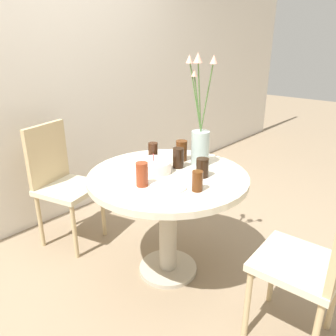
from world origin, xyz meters
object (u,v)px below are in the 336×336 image
at_px(chair_right_flank, 316,257).
at_px(flower_vase, 200,138).
at_px(chair_left_flank, 60,177).
at_px(drink_glass_4, 181,151).
at_px(side_plate, 168,187).
at_px(drink_glass_2, 153,153).
at_px(drink_glass_3, 197,181).
at_px(drink_glass_1, 178,158).
at_px(drink_glass_5, 142,174).
at_px(drink_glass_0, 202,168).
at_px(birthday_cake, 154,166).

relative_size(chair_right_flank, flower_vase, 1.31).
relative_size(chair_left_flank, drink_glass_4, 6.72).
distance_m(side_plate, drink_glass_2, 0.43).
bearing_deg(drink_glass_3, drink_glass_1, 56.36).
height_order(drink_glass_1, drink_glass_5, drink_glass_5).
xyz_separation_m(drink_glass_0, drink_glass_2, (-0.01, 0.40, 0.01)).
xyz_separation_m(drink_glass_3, drink_glass_5, (-0.16, 0.28, 0.01)).
xyz_separation_m(flower_vase, drink_glass_4, (-0.01, 0.15, -0.12)).
relative_size(drink_glass_0, drink_glass_3, 1.01).
height_order(drink_glass_2, drink_glass_5, drink_glass_5).
relative_size(drink_glass_1, drink_glass_2, 0.97).
bearing_deg(chair_right_flank, chair_left_flank, -83.73).
xyz_separation_m(flower_vase, drink_glass_3, (-0.34, -0.24, -0.13)).
relative_size(birthday_cake, flower_vase, 0.32).
bearing_deg(drink_glass_1, chair_right_flank, -95.29).
height_order(chair_right_flank, drink_glass_5, chair_right_flank).
distance_m(birthday_cake, drink_glass_5, 0.23).
xyz_separation_m(drink_glass_2, drink_glass_4, (0.16, -0.12, 0.00)).
xyz_separation_m(side_plate, drink_glass_1, (0.28, 0.16, 0.06)).
bearing_deg(chair_left_flank, drink_glass_5, -104.47).
relative_size(birthday_cake, drink_glass_3, 1.97).
distance_m(drink_glass_2, drink_glass_3, 0.53).
distance_m(chair_left_flank, drink_glass_0, 1.15).
bearing_deg(drink_glass_5, side_plate, -57.59).
height_order(flower_vase, side_plate, flower_vase).
relative_size(drink_glass_0, drink_glass_5, 0.84).
bearing_deg(drink_glass_3, birthday_cake, 82.97).
bearing_deg(drink_glass_3, chair_left_flank, 98.12).
bearing_deg(chair_left_flank, drink_glass_4, -73.13).
bearing_deg(drink_glass_2, drink_glass_5, -145.12).
bearing_deg(chair_left_flank, drink_glass_0, -87.19).
distance_m(birthday_cake, drink_glass_3, 0.38).
distance_m(flower_vase, drink_glass_2, 0.34).
distance_m(side_plate, drink_glass_4, 0.47).
bearing_deg(side_plate, chair_right_flank, -76.29).
bearing_deg(birthday_cake, drink_glass_4, 0.53).
bearing_deg(side_plate, flower_vase, 12.22).
relative_size(side_plate, drink_glass_0, 1.79).
height_order(flower_vase, drink_glass_5, flower_vase).
bearing_deg(drink_glass_1, side_plate, -149.91).
bearing_deg(drink_glass_4, birthday_cake, -179.47).
xyz_separation_m(chair_right_flank, drink_glass_3, (-0.12, 0.64, 0.25)).
relative_size(chair_left_flank, drink_glass_3, 8.12).
bearing_deg(drink_glass_2, drink_glass_4, -37.30).
bearing_deg(chair_right_flank, drink_glass_4, -104.32).
height_order(birthday_cake, drink_glass_3, birthday_cake).
xyz_separation_m(birthday_cake, drink_glass_0, (0.14, -0.28, 0.02)).
distance_m(side_plate, drink_glass_1, 0.33).
relative_size(flower_vase, side_plate, 3.44).
bearing_deg(birthday_cake, drink_glass_1, -23.82).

